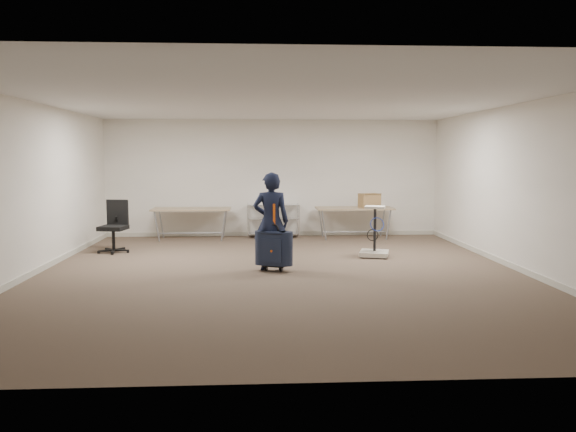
{
  "coord_description": "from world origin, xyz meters",
  "views": [
    {
      "loc": [
        -0.37,
        -9.06,
        1.91
      ],
      "look_at": [
        0.14,
        0.3,
        0.92
      ],
      "focal_mm": 35.0,
      "sensor_mm": 36.0,
      "label": 1
    }
  ],
  "objects": [
    {
      "name": "ground",
      "position": [
        0.0,
        0.0,
        0.0
      ],
      "size": [
        9.0,
        9.0,
        0.0
      ],
      "primitive_type": "plane",
      "color": "#48382B",
      "rests_on": "ground"
    },
    {
      "name": "folding_table_left",
      "position": [
        -1.9,
        3.95,
        0.68
      ],
      "size": [
        1.8,
        0.75,
        0.73
      ],
      "color": "#9C7E5F",
      "rests_on": "ground"
    },
    {
      "name": "person",
      "position": [
        -0.14,
        0.33,
        0.83
      ],
      "size": [
        0.62,
        0.42,
        1.66
      ],
      "primitive_type": "imported",
      "rotation": [
        0.0,
        0.0,
        3.1
      ],
      "color": "black",
      "rests_on": "ground"
    },
    {
      "name": "room_shell",
      "position": [
        0.0,
        1.38,
        0.05
      ],
      "size": [
        8.0,
        9.0,
        9.0
      ],
      "color": "silver",
      "rests_on": "ground"
    },
    {
      "name": "folding_table_right",
      "position": [
        1.9,
        3.95,
        0.68
      ],
      "size": [
        1.8,
        0.75,
        0.73
      ],
      "color": "#9C7E5F",
      "rests_on": "ground"
    },
    {
      "name": "equipment_cart",
      "position": [
        1.87,
        1.48,
        0.26
      ],
      "size": [
        0.66,
        0.66,
        0.98
      ],
      "color": "beige",
      "rests_on": "ground"
    },
    {
      "name": "cardboard_box",
      "position": [
        2.24,
        3.86,
        0.9
      ],
      "size": [
        0.51,
        0.43,
        0.33
      ],
      "primitive_type": "cube",
      "rotation": [
        0.0,
        0.0,
        0.24
      ],
      "color": "#9E6849",
      "rests_on": "folding_table_right"
    },
    {
      "name": "office_chair",
      "position": [
        -3.26,
        2.29,
        0.32
      ],
      "size": [
        0.63,
        0.63,
        1.05
      ],
      "color": "black",
      "rests_on": "ground"
    },
    {
      "name": "wire_shelf",
      "position": [
        0.0,
        4.2,
        0.44
      ],
      "size": [
        1.22,
        0.47,
        0.8
      ],
      "color": "silver",
      "rests_on": "ground"
    },
    {
      "name": "suitcase",
      "position": [
        -0.1,
        0.2,
        0.39
      ],
      "size": [
        0.47,
        0.36,
        1.14
      ],
      "color": "black",
      "rests_on": "ground"
    }
  ]
}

